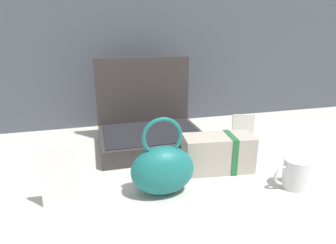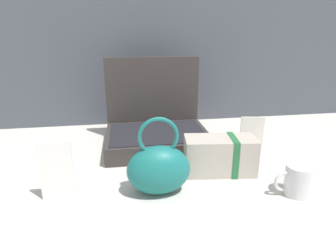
# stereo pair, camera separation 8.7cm
# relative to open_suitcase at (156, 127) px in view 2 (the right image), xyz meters

# --- Properties ---
(ground_plane) EXTENTS (6.00, 6.00, 0.00)m
(ground_plane) POSITION_rel_open_suitcase_xyz_m (0.01, -0.25, -0.07)
(ground_plane) COLOR beige
(open_suitcase) EXTENTS (0.40, 0.32, 0.35)m
(open_suitcase) POSITION_rel_open_suitcase_xyz_m (0.00, 0.00, 0.00)
(open_suitcase) COLOR #332D2B
(open_suitcase) RESTS_ON ground_plane
(teal_pouch_handbag) EXTENTS (0.18, 0.11, 0.23)m
(teal_pouch_handbag) POSITION_rel_open_suitcase_xyz_m (-0.04, -0.37, 0.00)
(teal_pouch_handbag) COLOR #196B66
(teal_pouch_handbag) RESTS_ON ground_plane
(cream_toiletry_bag) EXTENTS (0.24, 0.13, 0.13)m
(cream_toiletry_bag) POSITION_rel_open_suitcase_xyz_m (0.18, -0.28, -0.01)
(cream_toiletry_bag) COLOR #B2A899
(cream_toiletry_bag) RESTS_ON ground_plane
(coffee_mug) EXTENTS (0.11, 0.07, 0.09)m
(coffee_mug) POSITION_rel_open_suitcase_xyz_m (0.35, -0.45, -0.03)
(coffee_mug) COLOR silver
(coffee_mug) RESTS_ON ground_plane
(info_card_left) EXTENTS (0.09, 0.01, 0.17)m
(info_card_left) POSITION_rel_open_suitcase_xyz_m (-0.32, -0.36, 0.01)
(info_card_left) COLOR white
(info_card_left) RESTS_ON ground_plane
(poster_card_right) EXTENTS (0.09, 0.02, 0.12)m
(poster_card_right) POSITION_rel_open_suitcase_xyz_m (0.38, -0.08, -0.01)
(poster_card_right) COLOR silver
(poster_card_right) RESTS_ON ground_plane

